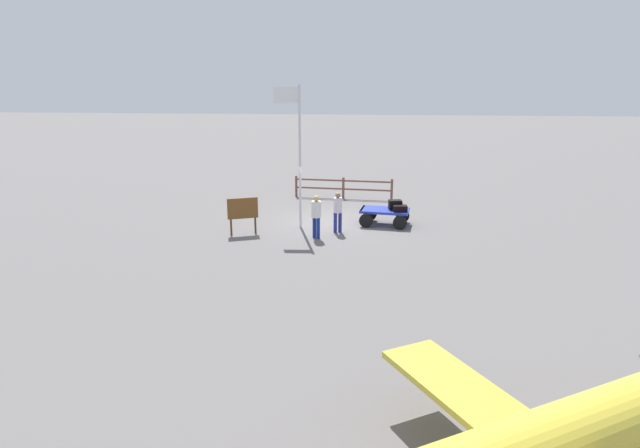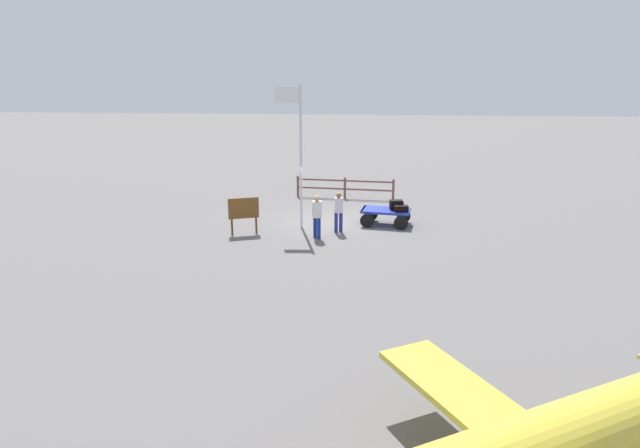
{
  "view_description": "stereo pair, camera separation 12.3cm",
  "coord_description": "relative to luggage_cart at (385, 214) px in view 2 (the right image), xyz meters",
  "views": [
    {
      "loc": [
        -1.54,
        22.71,
        6.22
      ],
      "look_at": [
        -0.09,
        6.0,
        1.58
      ],
      "focal_mm": 31.15,
      "sensor_mm": 36.0,
      "label": 1
    },
    {
      "loc": [
        -1.66,
        22.7,
        6.22
      ],
      "look_at": [
        -0.09,
        6.0,
        1.58
      ],
      "focal_mm": 31.15,
      "sensor_mm": 36.0,
      "label": 2
    }
  ],
  "objects": [
    {
      "name": "worker_lead",
      "position": [
        1.87,
        1.28,
        0.45
      ],
      "size": [
        0.43,
        0.43,
        1.62
      ],
      "color": "navy",
      "rests_on": "ground"
    },
    {
      "name": "suitcase_grey",
      "position": [
        -0.54,
        -0.34,
        0.32
      ],
      "size": [
        0.46,
        0.37,
        0.27
      ],
      "color": "#3D3926",
      "rests_on": "luggage_cart"
    },
    {
      "name": "worker_trailing",
      "position": [
        2.65,
        2.15,
        0.51
      ],
      "size": [
        0.52,
        0.52,
        1.68
      ],
      "color": "navy",
      "rests_on": "ground"
    },
    {
      "name": "suitcase_olive",
      "position": [
        -0.63,
        0.31,
        0.31
      ],
      "size": [
        0.6,
        0.42,
        0.25
      ],
      "color": "black",
      "rests_on": "luggage_cart"
    },
    {
      "name": "wooden_fence",
      "position": [
        1.93,
        -4.86,
        0.14
      ],
      "size": [
        4.95,
        0.58,
        1.06
      ],
      "color": "brown",
      "rests_on": "ground"
    },
    {
      "name": "suitcase_maroon",
      "position": [
        -0.43,
        -0.01,
        0.38
      ],
      "size": [
        0.56,
        0.42,
        0.4
      ],
      "color": "black",
      "rests_on": "luggage_cart"
    },
    {
      "name": "ground_plane",
      "position": [
        2.27,
        -0.2,
        -0.48
      ],
      "size": [
        120.0,
        120.0,
        0.0
      ],
      "primitive_type": "plane",
      "color": "#64605F"
    },
    {
      "name": "luggage_cart",
      "position": [
        0.0,
        0.0,
        0.0
      ],
      "size": [
        2.13,
        1.56,
        0.66
      ],
      "color": "#2435AC",
      "rests_on": "ground"
    },
    {
      "name": "signboard",
      "position": [
        5.56,
        1.84,
        0.47
      ],
      "size": [
        1.14,
        0.49,
        1.45
      ],
      "color": "#4C3319",
      "rests_on": "ground"
    },
    {
      "name": "flagpole",
      "position": [
        3.56,
        0.69,
        2.97
      ],
      "size": [
        1.06,
        0.1,
        5.73
      ],
      "color": "silver",
      "rests_on": "ground"
    }
  ]
}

